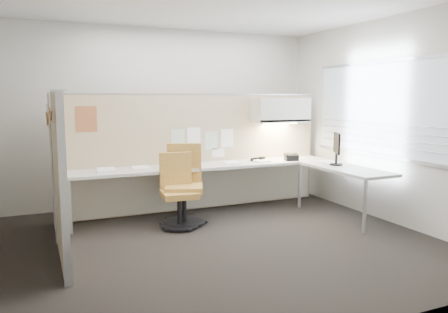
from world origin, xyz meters
name	(u,v)px	position (x,y,z in m)	size (l,w,h in m)	color
floor	(200,245)	(0.00, 0.00, -0.01)	(5.50, 4.50, 0.01)	black
wall_back	(150,117)	(0.00, 2.25, 1.40)	(5.50, 0.02, 2.80)	beige
wall_front	(317,145)	(0.00, -2.25, 1.40)	(5.50, 0.02, 2.80)	beige
wall_right	(385,120)	(2.75, 0.00, 1.40)	(0.02, 4.50, 2.80)	beige
window_pane	(385,109)	(2.73, 0.00, 1.55)	(0.01, 2.80, 1.30)	#929EA9
partition_back	(196,153)	(0.55, 1.60, 0.88)	(4.10, 0.06, 1.75)	tan
partition_left	(57,173)	(-1.50, 0.50, 0.88)	(0.06, 2.20, 1.75)	tan
desk	(232,173)	(0.93, 1.13, 0.60)	(4.00, 2.07, 0.73)	beige
overhead_bin	(280,110)	(1.90, 1.39, 1.51)	(0.90, 0.36, 0.38)	beige
task_light_strip	(280,123)	(1.90, 1.39, 1.30)	(0.60, 0.06, 0.02)	#FFEABF
pinned_papers	(202,142)	(0.63, 1.57, 1.03)	(1.01, 0.00, 0.47)	#8CBF8C
poster	(86,119)	(-1.05, 1.57, 1.42)	(0.28, 0.00, 0.35)	orange
chair_left	(184,187)	(0.12, 0.92, 0.50)	(0.64, 0.66, 1.07)	black
chair_right	(178,193)	(0.00, 0.81, 0.45)	(0.51, 0.52, 0.97)	black
monitor	(337,147)	(2.30, 0.47, 1.00)	(0.24, 0.40, 0.47)	black
phone	(291,157)	(1.97, 1.16, 0.78)	(0.26, 0.24, 0.12)	black
stapler	(254,159)	(1.41, 1.33, 0.76)	(0.14, 0.04, 0.05)	black
tape_dispenser	(262,159)	(1.54, 1.32, 0.76)	(0.10, 0.06, 0.06)	black
coat_hook	(50,131)	(-1.58, -0.50, 1.41)	(0.18, 0.46, 1.38)	silver
paper_stack_0	(106,170)	(-0.86, 1.28, 0.75)	(0.23, 0.30, 0.03)	white
paper_stack_1	(141,168)	(-0.38, 1.33, 0.74)	(0.23, 0.30, 0.02)	white
paper_stack_2	(180,166)	(0.15, 1.19, 0.75)	(0.23, 0.30, 0.04)	white
paper_stack_3	(232,163)	(1.00, 1.28, 0.74)	(0.23, 0.30, 0.01)	white
paper_stack_4	(260,160)	(1.48, 1.27, 0.74)	(0.23, 0.30, 0.02)	white
paper_stack_5	(329,162)	(2.34, 0.69, 0.74)	(0.23, 0.30, 0.02)	white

